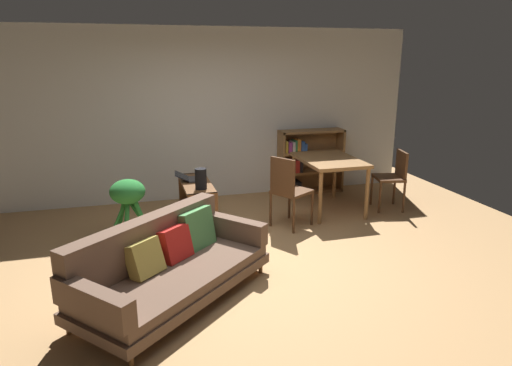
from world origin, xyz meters
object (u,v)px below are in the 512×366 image
(fabric_couch, at_px, (168,264))
(bookshelf, at_px, (305,162))
(dining_chair_far, at_px, (393,175))
(media_console, at_px, (197,206))
(potted_floor_plant, at_px, (128,201))
(open_laptop, at_px, (192,178))
(desk_speaker, at_px, (201,179))
(dining_table, at_px, (329,164))
(dining_chair_near, at_px, (288,188))

(fabric_couch, bearing_deg, bookshelf, 49.00)
(dining_chair_far, bearing_deg, media_console, 179.74)
(fabric_couch, relative_size, potted_floor_plant, 2.57)
(open_laptop, xyz_separation_m, potted_floor_plant, (-0.84, -0.41, -0.13))
(desk_speaker, height_order, potted_floor_plant, desk_speaker)
(open_laptop, relative_size, potted_floor_plant, 0.53)
(potted_floor_plant, relative_size, dining_chair_far, 0.89)
(desk_speaker, xyz_separation_m, potted_floor_plant, (-0.90, 0.05, -0.24))
(open_laptop, bearing_deg, potted_floor_plant, -153.99)
(fabric_couch, bearing_deg, media_console, 73.14)
(desk_speaker, xyz_separation_m, dining_chair_far, (2.95, 0.29, -0.24))
(media_console, bearing_deg, open_laptop, 105.75)
(dining_table, relative_size, bookshelf, 1.06)
(open_laptop, bearing_deg, dining_chair_far, -3.18)
(fabric_couch, distance_m, dining_chair_near, 2.24)
(fabric_couch, height_order, dining_chair_near, dining_chair_near)
(media_console, relative_size, dining_table, 0.91)
(potted_floor_plant, bearing_deg, fabric_couch, -76.79)
(desk_speaker, distance_m, dining_chair_far, 2.98)
(desk_speaker, bearing_deg, media_console, 93.10)
(desk_speaker, bearing_deg, dining_table, 14.27)
(dining_chair_far, bearing_deg, open_laptop, 176.82)
(dining_chair_far, bearing_deg, fabric_couch, -153.54)
(fabric_couch, xyz_separation_m, bookshelf, (2.56, 2.95, 0.19))
(potted_floor_plant, relative_size, dining_chair_near, 0.82)
(fabric_couch, distance_m, dining_table, 3.22)
(open_laptop, height_order, potted_floor_plant, potted_floor_plant)
(fabric_couch, distance_m, potted_floor_plant, 1.55)
(dining_chair_near, bearing_deg, dining_chair_far, 10.00)
(media_console, relative_size, dining_chair_near, 1.08)
(desk_speaker, bearing_deg, dining_chair_near, -1.06)
(media_console, relative_size, dining_chair_far, 1.18)
(dining_table, relative_size, dining_chair_far, 1.30)
(media_console, height_order, desk_speaker, desk_speaker)
(fabric_couch, height_order, desk_speaker, desk_speaker)
(dining_table, xyz_separation_m, dining_chair_far, (0.96, -0.21, -0.18))
(dining_table, height_order, dining_chair_far, dining_chair_far)
(dining_table, bearing_deg, desk_speaker, -165.73)
(potted_floor_plant, distance_m, bookshelf, 3.26)
(dining_chair_far, bearing_deg, bookshelf, 127.86)
(fabric_couch, relative_size, desk_speaker, 7.78)
(dining_chair_far, height_order, bookshelf, bookshelf)
(open_laptop, height_order, dining_chair_far, dining_chair_far)
(media_console, xyz_separation_m, dining_chair_near, (1.18, -0.33, 0.25))
(dining_chair_far, xyz_separation_m, bookshelf, (-0.94, 1.21, -0.00))
(media_console, height_order, dining_chair_far, dining_chair_far)
(media_console, xyz_separation_m, bookshelf, (2.03, 1.19, 0.22))
(fabric_couch, relative_size, dining_table, 1.76)
(desk_speaker, relative_size, dining_table, 0.23)
(dining_chair_near, bearing_deg, media_console, 164.45)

